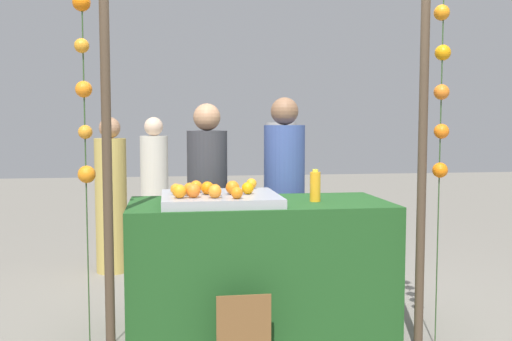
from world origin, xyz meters
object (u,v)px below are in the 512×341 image
(orange_0, at_px, (176,189))
(juice_bottle, at_px, (315,186))
(vendor_right, at_px, (284,206))
(vendor_left, at_px, (208,210))
(stall_counter, at_px, (259,267))
(orange_1, at_px, (193,191))
(chalkboard_sign, at_px, (244,331))

(orange_0, xyz_separation_m, juice_bottle, (0.94, -0.03, 0.01))
(orange_0, bearing_deg, juice_bottle, -1.85)
(vendor_right, bearing_deg, vendor_left, 178.19)
(vendor_left, relative_size, vendor_right, 0.97)
(stall_counter, bearing_deg, orange_1, -155.67)
(stall_counter, height_order, chalkboard_sign, stall_counter)
(juice_bottle, bearing_deg, vendor_left, 131.48)
(juice_bottle, distance_m, vendor_left, 1.06)
(orange_1, xyz_separation_m, vendor_left, (0.15, 0.92, -0.27))
(orange_0, height_order, juice_bottle, juice_bottle)
(orange_1, bearing_deg, juice_bottle, 10.32)
(chalkboard_sign, bearing_deg, vendor_right, 68.79)
(vendor_left, bearing_deg, orange_1, -99.17)
(chalkboard_sign, distance_m, vendor_right, 1.47)
(stall_counter, xyz_separation_m, vendor_right, (0.31, 0.70, 0.31))
(juice_bottle, bearing_deg, orange_1, -169.68)
(orange_1, bearing_deg, stall_counter, 24.33)
(stall_counter, relative_size, vendor_right, 1.07)
(vendor_right, bearing_deg, orange_0, -140.44)
(vendor_left, bearing_deg, orange_0, -109.02)
(chalkboard_sign, relative_size, vendor_left, 0.28)
(vendor_right, bearing_deg, stall_counter, -114.12)
(stall_counter, height_order, vendor_right, vendor_right)
(orange_0, height_order, vendor_right, vendor_right)
(orange_0, bearing_deg, stall_counter, 2.44)
(orange_1, relative_size, juice_bottle, 0.40)
(juice_bottle, bearing_deg, vendor_right, 94.88)
(chalkboard_sign, bearing_deg, vendor_left, 95.47)
(orange_1, height_order, chalkboard_sign, orange_1)
(juice_bottle, distance_m, chalkboard_sign, 1.10)
(juice_bottle, bearing_deg, stall_counter, 171.80)
(chalkboard_sign, xyz_separation_m, vendor_left, (-0.12, 1.29, 0.53))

